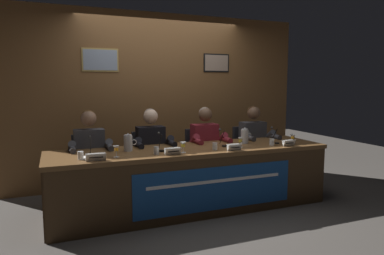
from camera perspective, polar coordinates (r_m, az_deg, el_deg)
The scene contains 30 objects.
ground_plane at distance 4.43m, azimuth 0.00°, elevation -13.06°, with size 12.00×12.00×0.00m, color #4C4742.
wall_back_panelled at distance 5.40m, azimuth -5.11°, elevation 4.66°, with size 4.61×0.14×2.60m.
conference_table at distance 4.18m, azimuth 0.64°, elevation -6.80°, with size 3.41×0.88×0.76m.
chair_far_left at distance 4.64m, azimuth -16.54°, elevation -6.88°, with size 0.44×0.45×0.89m.
panelist_far_left at distance 4.39m, azimuth -16.43°, elevation -3.97°, with size 0.51×0.48×1.22m.
nameplate_far_left at distance 3.63m, azimuth -15.57°, elevation -4.72°, with size 0.20×0.06×0.08m.
juice_glass_far_left at distance 3.76m, azimuth -12.39°, elevation -3.50°, with size 0.06×0.06×0.12m.
water_cup_far_left at distance 3.74m, azimuth -17.87°, elevation -4.49°, with size 0.06×0.06×0.08m.
microphone_far_left at distance 3.88m, azimuth -16.35°, elevation -3.48°, with size 0.06×0.17×0.22m.
chair_center_left at distance 4.76m, azimuth -7.15°, elevation -6.28°, with size 0.44×0.45×0.89m.
panelist_center_left at distance 4.52m, azimuth -6.57°, elevation -3.41°, with size 0.51×0.48×1.22m.
nameplate_center_left at distance 3.81m, azimuth -3.18°, elevation -3.92°, with size 0.18×0.06×0.08m.
juice_glass_center_left at distance 3.92m, azimuth -1.47°, elevation -2.93°, with size 0.06×0.06×0.12m.
water_cup_center_left at distance 3.85m, azimuth -5.90°, elevation -3.86°, with size 0.06×0.06×0.08m.
microphone_center_left at distance 4.03m, azimuth -5.17°, elevation -2.85°, with size 0.06×0.17×0.22m.
chair_center_right at distance 5.01m, azimuth 1.52°, elevation -5.57°, with size 0.44×0.45×0.89m.
panelist_center_right at distance 4.77m, azimuth 2.47°, elevation -2.81°, with size 0.51×0.48×1.22m.
nameplate_center_right at distance 4.08m, azimuth 6.97°, elevation -3.24°, with size 0.17×0.06×0.08m.
juice_glass_center_right at distance 4.29m, azimuth 7.97°, elevation -2.12°, with size 0.06×0.06×0.12m.
water_cup_center_right at distance 4.10m, azimuth 3.80°, elevation -3.18°, with size 0.06×0.06×0.08m.
microphone_center_right at distance 4.35m, azimuth 5.10°, elevation -2.12°, with size 0.06×0.17×0.22m.
chair_far_right at distance 5.35m, azimuth 9.22°, elevation -4.84°, with size 0.44×0.45×0.89m.
panelist_far_right at distance 5.14m, azimuth 10.41°, elevation -2.22°, with size 0.51×0.48×1.22m.
nameplate_far_right at distance 4.52m, azimuth 15.66°, elevation -2.46°, with size 0.16×0.06×0.08m.
juice_glass_far_right at distance 4.69m, azimuth 16.27°, elevation -1.56°, with size 0.06×0.06×0.12m.
water_cup_far_right at distance 4.51m, azimuth 13.04°, elevation -2.41°, with size 0.06×0.06×0.08m.
microphone_far_right at distance 4.66m, azimuth 13.55°, elevation -1.67°, with size 0.06×0.17×0.22m.
water_pitcher_left_side at distance 4.08m, azimuth -10.47°, elevation -2.51°, with size 0.15×0.10×0.21m.
water_pitcher_right_side at distance 4.60m, azimuth 8.68°, elevation -1.41°, with size 0.15×0.10×0.21m.
document_stack_far_left at distance 3.81m, azimuth -16.44°, elevation -4.72°, with size 0.21×0.15×0.01m.
Camera 1 is at (-1.53, -3.87, 1.52)m, focal length 32.35 mm.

